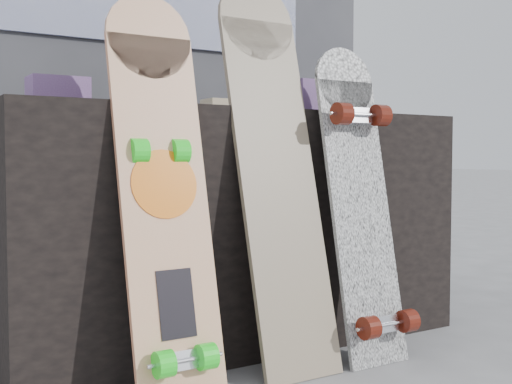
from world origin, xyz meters
TOP-DOWN VIEW (x-y plane):
  - ground at (0.00, 0.00)m, footprint 60.00×60.00m
  - vendor_table at (0.00, 0.50)m, footprint 1.60×0.60m
  - booth at (0.00, 1.35)m, footprint 2.40×0.22m
  - merch_box_purple at (-0.56, 0.61)m, footprint 0.18×0.12m
  - merch_box_small at (0.28, 0.41)m, footprint 0.14×0.14m
  - merch_box_flat at (0.09, 0.63)m, footprint 0.22×0.10m
  - longboard_geisha at (-0.40, 0.15)m, footprint 0.25×0.27m
  - longboard_celtic at (-0.03, 0.17)m, footprint 0.27×0.32m
  - longboard_cascadia at (0.25, 0.08)m, footprint 0.23×0.28m
  - skateboard_dark at (-0.41, 0.14)m, footprint 0.19×0.32m

SIDE VIEW (x-z plane):
  - ground at x=0.00m, z-range 0.00..0.00m
  - vendor_table at x=0.00m, z-range 0.00..0.80m
  - skateboard_dark at x=-0.41m, z-range 0.01..0.85m
  - longboard_cascadia at x=0.25m, z-range 0.01..1.02m
  - longboard_geisha at x=-0.40m, z-range 0.03..1.14m
  - longboard_celtic at x=-0.03m, z-range 0.04..1.25m
  - merch_box_flat at x=0.09m, z-range 0.80..0.86m
  - merch_box_purple at x=-0.56m, z-range 0.80..0.90m
  - merch_box_small at x=0.28m, z-range 0.80..0.92m
  - booth at x=0.00m, z-range 0.00..2.20m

